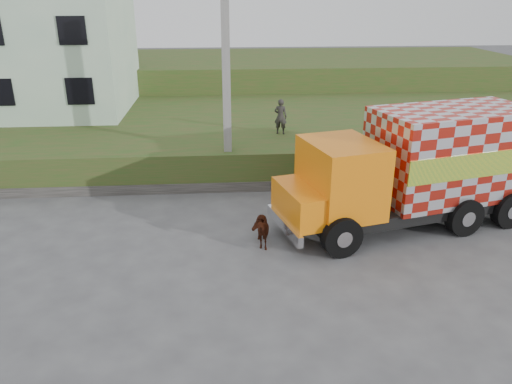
{
  "coord_description": "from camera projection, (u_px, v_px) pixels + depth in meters",
  "views": [
    {
      "loc": [
        -1.33,
        -14.02,
        7.19
      ],
      "look_at": [
        -0.2,
        0.68,
        1.3
      ],
      "focal_mm": 35.0,
      "sensor_mm": 36.0,
      "label": 1
    }
  ],
  "objects": [
    {
      "name": "cow",
      "position": [
        259.0,
        228.0,
        15.16
      ],
      "size": [
        0.68,
        1.34,
        1.1
      ],
      "primitive_type": "imported",
      "rotation": [
        0.0,
        0.0,
        0.06
      ],
      "color": "#34110D",
      "rests_on": "ground"
    },
    {
      "name": "utility_pole",
      "position": [
        226.0,
        84.0,
        18.41
      ],
      "size": [
        1.2,
        0.3,
        8.0
      ],
      "color": "gray",
      "rests_on": "ground"
    },
    {
      "name": "embankment",
      "position": [
        246.0,
        133.0,
        24.72
      ],
      "size": [
        40.0,
        12.0,
        1.5
      ],
      "primitive_type": "cube",
      "color": "#28541C",
      "rests_on": "ground"
    },
    {
      "name": "cargo_truck",
      "position": [
        420.0,
        167.0,
        16.11
      ],
      "size": [
        8.88,
        4.68,
        3.78
      ],
      "rotation": [
        0.0,
        0.0,
        0.25
      ],
      "color": "black",
      "rests_on": "ground"
    },
    {
      "name": "ground",
      "position": [
        264.0,
        238.0,
        15.74
      ],
      "size": [
        120.0,
        120.0,
        0.0
      ],
      "primitive_type": "plane",
      "color": "#474749",
      "rests_on": "ground"
    },
    {
      "name": "pedestrian",
      "position": [
        281.0,
        117.0,
        21.43
      ],
      "size": [
        0.64,
        0.52,
        1.52
      ],
      "primitive_type": "imported",
      "rotation": [
        0.0,
        0.0,
        2.82
      ],
      "color": "#2F2C29",
      "rests_on": "embankment"
    },
    {
      "name": "embankment_far",
      "position": [
        236.0,
        79.0,
        35.55
      ],
      "size": [
        40.0,
        12.0,
        3.0
      ],
      "primitive_type": "cube",
      "color": "#28541C",
      "rests_on": "ground"
    },
    {
      "name": "building",
      "position": [
        26.0,
        50.0,
        25.32
      ],
      "size": [
        10.0,
        8.0,
        6.0
      ],
      "primitive_type": "cube",
      "color": "beige",
      "rests_on": "embankment"
    },
    {
      "name": "retaining_strip",
      "position": [
        203.0,
        186.0,
        19.41
      ],
      "size": [
        16.0,
        0.5,
        0.4
      ],
      "primitive_type": "cube",
      "color": "#595651",
      "rests_on": "ground"
    }
  ]
}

